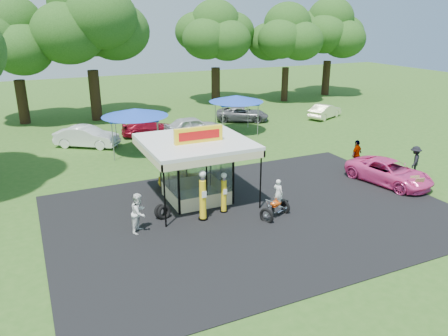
{
  "coord_description": "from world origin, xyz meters",
  "views": [
    {
      "loc": [
        -9.89,
        -15.65,
        9.52
      ],
      "look_at": [
        -0.79,
        4.0,
        1.96
      ],
      "focal_mm": 35.0,
      "sensor_mm": 36.0,
      "label": 1
    }
  ],
  "objects_px": {
    "a_frame_sign": "(416,185)",
    "bg_car_b": "(150,128)",
    "spectator_east_b": "(356,154)",
    "bg_car_d": "(242,114)",
    "spectator_east_a": "(415,160)",
    "spectator_west": "(139,213)",
    "bg_car_c": "(193,126)",
    "tent_east": "(236,99)",
    "gas_station_kiosk": "(196,169)",
    "motorcycle": "(277,202)",
    "tent_west": "(135,113)",
    "pink_sedan": "(389,172)",
    "gas_pump_left": "(203,197)",
    "gas_pump_right": "(224,193)",
    "bg_car_a": "(87,137)",
    "bg_car_e": "(325,111)",
    "kiosk_car": "(183,178)"
  },
  "relations": [
    {
      "from": "a_frame_sign",
      "to": "bg_car_b",
      "type": "xyz_separation_m",
      "value": [
        -10.09,
        18.74,
        0.14
      ]
    },
    {
      "from": "spectator_east_b",
      "to": "bg_car_d",
      "type": "distance_m",
      "value": 15.39
    },
    {
      "from": "spectator_east_a",
      "to": "bg_car_d",
      "type": "xyz_separation_m",
      "value": [
        -3.06,
        17.82,
        -0.23
      ]
    },
    {
      "from": "spectator_west",
      "to": "bg_car_d",
      "type": "bearing_deg",
      "value": 0.28
    },
    {
      "from": "bg_car_c",
      "to": "tent_east",
      "type": "height_order",
      "value": "tent_east"
    },
    {
      "from": "gas_station_kiosk",
      "to": "motorcycle",
      "type": "bearing_deg",
      "value": -52.59
    },
    {
      "from": "tent_west",
      "to": "tent_east",
      "type": "relative_size",
      "value": 1.03
    },
    {
      "from": "pink_sedan",
      "to": "bg_car_c",
      "type": "height_order",
      "value": "bg_car_c"
    },
    {
      "from": "gas_pump_left",
      "to": "spectator_east_b",
      "type": "xyz_separation_m",
      "value": [
        12.05,
        2.93,
        -0.28
      ]
    },
    {
      "from": "gas_station_kiosk",
      "to": "tent_east",
      "type": "relative_size",
      "value": 1.17
    },
    {
      "from": "gas_pump_right",
      "to": "gas_pump_left",
      "type": "bearing_deg",
      "value": -163.59
    },
    {
      "from": "gas_pump_left",
      "to": "spectator_east_b",
      "type": "height_order",
      "value": "gas_pump_left"
    },
    {
      "from": "bg_car_a",
      "to": "bg_car_e",
      "type": "relative_size",
      "value": 1.15
    },
    {
      "from": "gas_pump_right",
      "to": "spectator_east_b",
      "type": "height_order",
      "value": "gas_pump_right"
    },
    {
      "from": "bg_car_c",
      "to": "tent_west",
      "type": "bearing_deg",
      "value": 115.33
    },
    {
      "from": "pink_sedan",
      "to": "tent_east",
      "type": "xyz_separation_m",
      "value": [
        -2.88,
        14.79,
        2.19
      ]
    },
    {
      "from": "motorcycle",
      "to": "bg_car_a",
      "type": "height_order",
      "value": "motorcycle"
    },
    {
      "from": "spectator_east_b",
      "to": "tent_west",
      "type": "bearing_deg",
      "value": -59.01
    },
    {
      "from": "spectator_west",
      "to": "bg_car_a",
      "type": "distance_m",
      "value": 15.47
    },
    {
      "from": "bg_car_a",
      "to": "bg_car_c",
      "type": "xyz_separation_m",
      "value": [
        8.52,
        -0.39,
        0.02
      ]
    },
    {
      "from": "motorcycle",
      "to": "a_frame_sign",
      "type": "distance_m",
      "value": 8.68
    },
    {
      "from": "spectator_west",
      "to": "bg_car_a",
      "type": "bearing_deg",
      "value": 39.53
    },
    {
      "from": "gas_station_kiosk",
      "to": "spectator_east_b",
      "type": "relative_size",
      "value": 2.8
    },
    {
      "from": "spectator_east_a",
      "to": "bg_car_e",
      "type": "bearing_deg",
      "value": -143.34
    },
    {
      "from": "pink_sedan",
      "to": "spectator_east_b",
      "type": "height_order",
      "value": "spectator_east_b"
    },
    {
      "from": "bg_car_a",
      "to": "tent_west",
      "type": "height_order",
      "value": "tent_west"
    },
    {
      "from": "gas_pump_left",
      "to": "bg_car_a",
      "type": "relative_size",
      "value": 0.54
    },
    {
      "from": "bg_car_c",
      "to": "bg_car_b",
      "type": "bearing_deg",
      "value": 62.21
    },
    {
      "from": "pink_sedan",
      "to": "spectator_east_a",
      "type": "height_order",
      "value": "spectator_east_a"
    },
    {
      "from": "gas_pump_right",
      "to": "bg_car_d",
      "type": "bearing_deg",
      "value": 60.24
    },
    {
      "from": "gas_pump_right",
      "to": "motorcycle",
      "type": "relative_size",
      "value": 1.05
    },
    {
      "from": "kiosk_car",
      "to": "bg_car_c",
      "type": "bearing_deg",
      "value": -23.98
    },
    {
      "from": "motorcycle",
      "to": "bg_car_e",
      "type": "distance_m",
      "value": 23.5
    },
    {
      "from": "motorcycle",
      "to": "pink_sedan",
      "type": "relative_size",
      "value": 0.4
    },
    {
      "from": "spectator_east_b",
      "to": "bg_car_c",
      "type": "bearing_deg",
      "value": -82.45
    },
    {
      "from": "kiosk_car",
      "to": "tent_west",
      "type": "relative_size",
      "value": 0.59
    },
    {
      "from": "a_frame_sign",
      "to": "spectator_west",
      "type": "relative_size",
      "value": 0.54
    },
    {
      "from": "motorcycle",
      "to": "kiosk_car",
      "type": "height_order",
      "value": "motorcycle"
    },
    {
      "from": "gas_station_kiosk",
      "to": "tent_east",
      "type": "bearing_deg",
      "value": 55.3
    },
    {
      "from": "bg_car_c",
      "to": "spectator_east_a",
      "type": "bearing_deg",
      "value": -149.79
    },
    {
      "from": "spectator_west",
      "to": "bg_car_b",
      "type": "bearing_deg",
      "value": 21.96
    },
    {
      "from": "bg_car_b",
      "to": "bg_car_e",
      "type": "relative_size",
      "value": 1.11
    },
    {
      "from": "a_frame_sign",
      "to": "bg_car_e",
      "type": "distance_m",
      "value": 19.46
    },
    {
      "from": "pink_sedan",
      "to": "bg_car_a",
      "type": "distance_m",
      "value": 21.8
    },
    {
      "from": "kiosk_car",
      "to": "tent_west",
      "type": "distance_m",
      "value": 8.06
    },
    {
      "from": "gas_station_kiosk",
      "to": "tent_west",
      "type": "distance_m",
      "value": 9.93
    },
    {
      "from": "gas_pump_right",
      "to": "pink_sedan",
      "type": "xyz_separation_m",
      "value": [
        10.66,
        -0.45,
        -0.32
      ]
    },
    {
      "from": "gas_pump_right",
      "to": "kiosk_car",
      "type": "xyz_separation_m",
      "value": [
        -0.67,
        4.34,
        -0.55
      ]
    },
    {
      "from": "pink_sedan",
      "to": "bg_car_b",
      "type": "xyz_separation_m",
      "value": [
        -9.94,
        16.81,
        -0.04
      ]
    },
    {
      "from": "pink_sedan",
      "to": "bg_car_c",
      "type": "xyz_separation_m",
      "value": [
        -6.68,
        15.25,
        0.1
      ]
    }
  ]
}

